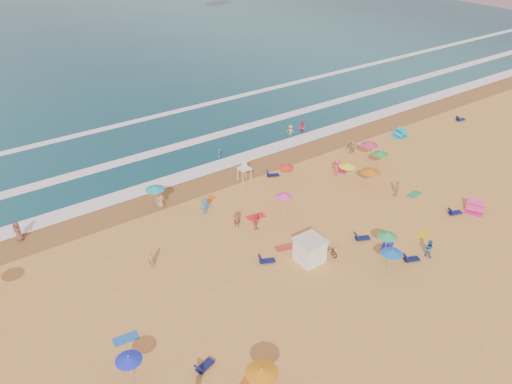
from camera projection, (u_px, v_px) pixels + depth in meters
ground at (280, 241)px, 43.52m from camera, size 220.00×220.00×0.00m
ocean at (31, 41)px, 102.36m from camera, size 220.00×140.00×0.18m
wet_sand at (208, 183)px, 52.27m from camera, size 220.00×220.00×0.00m
surf_foam at (170, 151)px, 58.40m from camera, size 200.00×18.70×0.05m
cabana at (310, 251)px, 40.74m from camera, size 2.00×2.00×2.00m
cabana_roof at (310, 240)px, 40.19m from camera, size 2.20×2.20×0.12m
bicycle at (329, 249)px, 41.72m from camera, size 0.73×1.94×1.01m
lifeguard_stand at (244, 173)px, 51.99m from camera, size 1.20×1.20×2.10m
beach_umbrellas at (271, 229)px, 41.43m from camera, size 47.41×30.53×0.76m
loungers at (355, 234)px, 44.12m from camera, size 49.59×24.56×0.34m
towels at (301, 252)px, 42.14m from camera, size 33.02×26.00×0.03m
popup_tents at (433, 164)px, 54.64m from camera, size 9.73×17.69×1.20m
beachgoers at (258, 199)px, 47.99m from camera, size 43.07×28.04×2.14m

